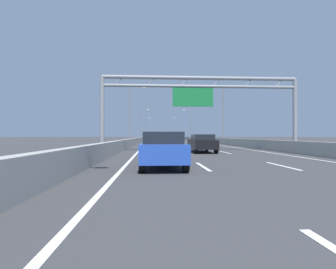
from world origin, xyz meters
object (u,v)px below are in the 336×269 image
at_px(sign_gantry, 200,94).
at_px(red_car, 154,138).
at_px(blue_car, 162,149).
at_px(orange_car, 154,137).
at_px(green_car, 154,137).
at_px(yellow_car, 154,137).
at_px(streetlamp_left_mid, 132,111).
at_px(streetlamp_right_distant, 178,126).
at_px(streetlamp_right_mid, 222,111).
at_px(streetlamp_left_far, 142,122).
at_px(black_car, 202,143).
at_px(silver_car, 163,137).
at_px(streetlamp_left_distant, 145,126).
at_px(streetlamp_right_far, 190,122).

bearing_deg(sign_gantry, red_car, 96.03).
bearing_deg(blue_car, orange_car, 90.10).
height_order(green_car, yellow_car, yellow_car).
relative_size(streetlamp_left_mid, streetlamp_right_distant, 1.00).
bearing_deg(blue_car, red_car, 90.22).
height_order(streetlamp_right_mid, streetlamp_left_far, same).
height_order(black_car, silver_car, black_car).
distance_m(black_car, red_car, 35.61).
bearing_deg(streetlamp_right_mid, streetlamp_left_mid, 180.00).
distance_m(streetlamp_right_distant, red_car, 59.66).
relative_size(streetlamp_right_mid, streetlamp_left_distant, 1.00).
relative_size(sign_gantry, streetlamp_left_mid, 1.76).
height_order(sign_gantry, red_car, sign_gantry).
bearing_deg(streetlamp_right_far, blue_car, -99.39).
distance_m(streetlamp_left_far, black_car, 58.08).
bearing_deg(streetlamp_left_far, streetlamp_right_far, 0.00).
bearing_deg(streetlamp_left_mid, yellow_car, 85.40).
xyz_separation_m(black_car, red_car, (-3.74, 35.41, -0.04)).
relative_size(streetlamp_left_distant, silver_car, 2.09).
height_order(streetlamp_right_far, streetlamp_left_distant, same).
distance_m(streetlamp_left_far, yellow_car, 12.68).
xyz_separation_m(streetlamp_left_far, orange_car, (3.74, 17.30, -4.65)).
bearing_deg(sign_gantry, streetlamp_right_far, 82.43).
height_order(streetlamp_left_mid, green_car, streetlamp_left_mid).
relative_size(sign_gantry, green_car, 3.96).
distance_m(streetlamp_left_mid, streetlamp_right_distant, 74.32).
xyz_separation_m(blue_car, red_car, (-0.18, 44.84, -0.05)).
xyz_separation_m(silver_car, red_car, (-3.99, -54.12, -0.01)).
bearing_deg(streetlamp_left_distant, red_car, -86.37).
distance_m(blue_car, black_car, 10.08).
height_order(streetlamp_right_distant, blue_car, streetlamp_right_distant).
bearing_deg(blue_car, green_car, 90.04).
bearing_deg(streetlamp_right_far, streetlamp_left_distant, 112.30).
height_order(green_car, silver_car, green_car).
distance_m(streetlamp_left_far, streetlamp_right_distant, 39.35).
bearing_deg(sign_gantry, streetlamp_left_mid, 109.91).
bearing_deg(black_car, streetlamp_right_mid, 70.38).
height_order(streetlamp_left_far, silver_car, streetlamp_left_far).
height_order(streetlamp_right_far, silver_car, streetlamp_right_far).
bearing_deg(streetlamp_right_distant, streetlamp_left_mid, -101.59).
bearing_deg(streetlamp_left_mid, black_car, -70.49).
relative_size(sign_gantry, streetlamp_left_distant, 1.76).
height_order(yellow_car, orange_car, yellow_car).
xyz_separation_m(blue_car, orange_car, (-0.14, 84.13, -0.02)).
distance_m(black_car, yellow_car, 68.68).
height_order(blue_car, orange_car, blue_car).
xyz_separation_m(streetlamp_right_mid, blue_car, (-11.05, -30.43, -4.62)).
xyz_separation_m(streetlamp_right_distant, yellow_car, (-11.11, -25.23, -4.61)).
bearing_deg(sign_gantry, orange_car, 92.82).
xyz_separation_m(sign_gantry, black_car, (0.06, -0.62, -4.09)).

